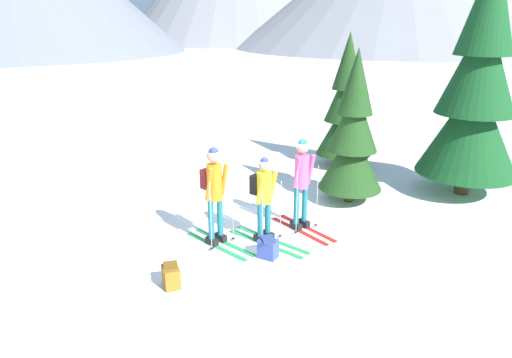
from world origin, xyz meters
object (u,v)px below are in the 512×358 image
skier_in_yellow (264,195)px  backpack_on_snow_front (268,248)px  pine_tree_near (477,89)px  pine_tree_mid (346,107)px  skier_in_pink (302,180)px  skier_in_orange (214,190)px  backpack_on_snow_beside (171,276)px  pine_tree_far (353,135)px

skier_in_yellow → backpack_on_snow_front: 0.99m
skier_in_yellow → pine_tree_near: (5.25, 1.29, 1.57)m
backpack_on_snow_front → pine_tree_mid: bearing=53.4°
skier_in_pink → pine_tree_mid: (2.51, 3.64, 0.64)m
skier_in_orange → skier_in_yellow: (0.89, -0.12, -0.15)m
pine_tree_mid → backpack_on_snow_beside: (-5.16, -5.18, -1.49)m
skier_in_yellow → skier_in_pink: size_ratio=0.89×
skier_in_pink → pine_tree_near: (4.40, 0.94, 1.46)m
skier_in_orange → skier_in_yellow: 0.91m
skier_in_yellow → pine_tree_far: pine_tree_far is taller
pine_tree_mid → backpack_on_snow_front: 5.97m
pine_tree_far → pine_tree_near: bearing=-3.5°
skier_in_pink → backpack_on_snow_beside: skier_in_pink is taller
skier_in_orange → skier_in_pink: 1.76m
pine_tree_mid → backpack_on_snow_beside: pine_tree_mid is taller
skier_in_yellow → pine_tree_mid: size_ratio=0.45×
pine_tree_far → skier_in_orange: bearing=-157.8°
skier_in_orange → backpack_on_snow_beside: 1.83m
skier_in_pink → pine_tree_mid: pine_tree_mid is taller
pine_tree_near → pine_tree_far: 2.99m
skier_in_orange → pine_tree_mid: pine_tree_mid is taller
skier_in_orange → pine_tree_mid: (4.25, 3.87, 0.60)m
pine_tree_far → backpack_on_snow_beside: size_ratio=9.02×
skier_in_pink → pine_tree_far: (1.55, 1.12, 0.53)m
pine_tree_mid → pine_tree_far: 2.70m
skier_in_yellow → pine_tree_far: size_ratio=0.48×
pine_tree_near → backpack_on_snow_front: pine_tree_near is taller
pine_tree_mid → pine_tree_far: bearing=-110.7°
skier_in_pink → pine_tree_far: bearing=35.7°
backpack_on_snow_front → skier_in_pink: bearing=46.7°
pine_tree_near → pine_tree_mid: pine_tree_near is taller
pine_tree_near → pine_tree_far: bearing=176.5°
skier_in_orange → backpack_on_snow_beside: skier_in_orange is taller
pine_tree_near → pine_tree_mid: size_ratio=1.49×
backpack_on_snow_front → backpack_on_snow_beside: bearing=-162.6°
pine_tree_far → backpack_on_snow_front: size_ratio=8.61×
skier_in_orange → backpack_on_snow_front: 1.42m
backpack_on_snow_front → pine_tree_far: bearing=40.3°
skier_in_orange → skier_in_pink: bearing=7.4°
pine_tree_mid → pine_tree_near: bearing=-55.0°
skier_in_pink → pine_tree_far: 1.99m
skier_in_yellow → pine_tree_mid: bearing=49.9°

